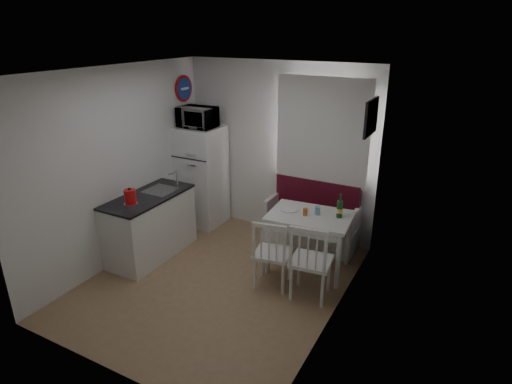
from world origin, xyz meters
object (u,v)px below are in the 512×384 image
at_px(chair_right, 308,255).
at_px(microwave, 197,117).
at_px(dining_table, 310,221).
at_px(kettle, 130,197).
at_px(chair_left, 269,248).
at_px(bench, 312,224).
at_px(wine_bottle, 340,206).
at_px(fridge, 202,176).
at_px(kitchen_counter, 151,225).

height_order(chair_right, microwave, microwave).
distance_m(dining_table, kettle, 2.31).
bearing_deg(chair_left, bench, 77.50).
distance_m(dining_table, chair_left, 0.72).
relative_size(bench, chair_left, 2.67).
height_order(bench, kettle, kettle).
height_order(dining_table, chair_left, chair_left).
relative_size(kettle, wine_bottle, 0.76).
height_order(fridge, wine_bottle, fridge).
bearing_deg(microwave, bench, 4.97).
xyz_separation_m(bench, microwave, (-1.85, -0.16, 1.44)).
distance_m(microwave, kettle, 1.73).
relative_size(fridge, kettle, 6.81).
bearing_deg(chair_left, chair_right, -11.71).
xyz_separation_m(dining_table, chair_right, (0.25, -0.67, -0.09)).
bearing_deg(kettle, wine_bottle, 25.67).
bearing_deg(dining_table, fridge, 159.98).
xyz_separation_m(chair_left, microwave, (-1.82, 1.18, 1.19)).
distance_m(kitchen_counter, wine_bottle, 2.60).
relative_size(kitchen_counter, dining_table, 1.19).
height_order(kitchen_counter, wine_bottle, kitchen_counter).
bearing_deg(chair_left, kettle, -178.89).
height_order(microwave, kettle, microwave).
bearing_deg(fridge, chair_right, -28.06).
xyz_separation_m(fridge, kettle, (0.03, -1.61, 0.22)).
bearing_deg(kettle, bench, 43.39).
bearing_deg(kettle, dining_table, 27.21).
xyz_separation_m(kitchen_counter, wine_bottle, (2.44, 0.78, 0.49)).
xyz_separation_m(dining_table, chair_left, (-0.25, -0.66, -0.13)).
bearing_deg(microwave, fridge, 90.00).
bearing_deg(dining_table, microwave, 161.28).
xyz_separation_m(chair_left, chair_right, (0.50, -0.01, 0.04)).
height_order(dining_table, kettle, kettle).
relative_size(fridge, wine_bottle, 5.15).
relative_size(chair_right, fridge, 0.33).
height_order(fridge, microwave, microwave).
height_order(chair_right, kettle, kettle).
distance_m(kitchen_counter, chair_left, 1.84).
height_order(chair_right, wine_bottle, wine_bottle).
height_order(dining_table, microwave, microwave).
bearing_deg(wine_bottle, chair_left, -128.13).
relative_size(chair_right, microwave, 0.94).
bearing_deg(wine_bottle, bench, 134.44).
xyz_separation_m(chair_left, fridge, (-1.82, 1.23, 0.23)).
xyz_separation_m(microwave, kettle, (0.03, -1.56, -0.74)).
xyz_separation_m(fridge, wine_bottle, (2.42, -0.46, 0.14)).
distance_m(bench, chair_left, 1.36).
bearing_deg(kettle, microwave, 91.10).
xyz_separation_m(kitchen_counter, microwave, (0.02, 1.19, 1.30)).
bearing_deg(wine_bottle, dining_table, -164.05).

